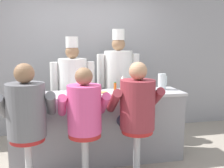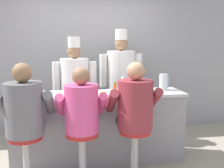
# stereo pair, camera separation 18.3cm
# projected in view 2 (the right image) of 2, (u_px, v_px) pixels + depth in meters

# --- Properties ---
(wall_back) EXTENTS (10.00, 0.06, 2.70)m
(wall_back) POSITION_uv_depth(u_px,v_px,m) (90.00, 58.00, 4.79)
(wall_back) COLOR #99999E
(wall_back) RESTS_ON ground_plane
(diner_counter) EXTENTS (2.34, 0.57, 0.96)m
(diner_counter) POSITION_uv_depth(u_px,v_px,m) (99.00, 127.00, 3.62)
(diner_counter) COLOR gray
(diner_counter) RESTS_ON ground_plane
(ketchup_bottle_red) EXTENTS (0.06, 0.06, 0.24)m
(ketchup_bottle_red) POSITION_uv_depth(u_px,v_px,m) (123.00, 85.00, 3.50)
(ketchup_bottle_red) COLOR red
(ketchup_bottle_red) RESTS_ON diner_counter
(mustard_bottle_yellow) EXTENTS (0.06, 0.06, 0.22)m
(mustard_bottle_yellow) POSITION_uv_depth(u_px,v_px,m) (133.00, 86.00, 3.50)
(mustard_bottle_yellow) COLOR yellow
(mustard_bottle_yellow) RESTS_ON diner_counter
(hot_sauce_bottle_orange) EXTENTS (0.04, 0.04, 0.15)m
(hot_sauce_bottle_orange) POSITION_uv_depth(u_px,v_px,m) (115.00, 88.00, 3.49)
(hot_sauce_bottle_orange) COLOR orange
(hot_sauce_bottle_orange) RESTS_ON diner_counter
(water_pitcher_clear) EXTENTS (0.13, 0.12, 0.23)m
(water_pitcher_clear) POSITION_uv_depth(u_px,v_px,m) (163.00, 82.00, 3.75)
(water_pitcher_clear) COLOR silver
(water_pitcher_clear) RESTS_ON diner_counter
(breakfast_plate) EXTENTS (0.24, 0.24, 0.05)m
(breakfast_plate) POSITION_uv_depth(u_px,v_px,m) (103.00, 93.00, 3.42)
(breakfast_plate) COLOR white
(breakfast_plate) RESTS_ON diner_counter
(cereal_bowl) EXTENTS (0.15, 0.15, 0.05)m
(cereal_bowl) POSITION_uv_depth(u_px,v_px,m) (87.00, 91.00, 3.51)
(cereal_bowl) COLOR #B24C47
(cereal_bowl) RESTS_ON diner_counter
(coffee_mug_blue) EXTENTS (0.14, 0.09, 0.10)m
(coffee_mug_blue) POSITION_uv_depth(u_px,v_px,m) (14.00, 93.00, 3.29)
(coffee_mug_blue) COLOR #4C7AB2
(coffee_mug_blue) RESTS_ON diner_counter
(coffee_mug_tan) EXTENTS (0.12, 0.08, 0.08)m
(coffee_mug_tan) POSITION_uv_depth(u_px,v_px,m) (37.00, 93.00, 3.34)
(coffee_mug_tan) COLOR beige
(coffee_mug_tan) RESTS_ON diner_counter
(cup_stack_steel) EXTENTS (0.11, 0.11, 0.36)m
(cup_stack_steel) POSITION_uv_depth(u_px,v_px,m) (138.00, 78.00, 3.71)
(cup_stack_steel) COLOR #B7BABF
(cup_stack_steel) RESTS_ON diner_counter
(napkin_dispenser_chrome) EXTENTS (0.12, 0.07, 0.14)m
(napkin_dispenser_chrome) POSITION_uv_depth(u_px,v_px,m) (78.00, 90.00, 3.38)
(napkin_dispenser_chrome) COLOR silver
(napkin_dispenser_chrome) RESTS_ON diner_counter
(diner_seated_grey) EXTENTS (0.63, 0.62, 1.42)m
(diner_seated_grey) POSITION_uv_depth(u_px,v_px,m) (25.00, 113.00, 2.89)
(diner_seated_grey) COLOR #B2B5BA
(diner_seated_grey) RESTS_ON ground_plane
(diner_seated_pink) EXTENTS (0.58, 0.57, 1.36)m
(diner_seated_pink) POSITION_uv_depth(u_px,v_px,m) (82.00, 113.00, 2.99)
(diner_seated_pink) COLOR #B2B5BA
(diner_seated_pink) RESTS_ON ground_plane
(diner_seated_maroon) EXTENTS (0.62, 0.61, 1.42)m
(diner_seated_maroon) POSITION_uv_depth(u_px,v_px,m) (135.00, 108.00, 3.09)
(diner_seated_maroon) COLOR #B2B5BA
(diner_seated_maroon) RESTS_ON ground_plane
(cook_in_whites_near) EXTENTS (0.67, 0.43, 1.72)m
(cook_in_whites_near) POSITION_uv_depth(u_px,v_px,m) (75.00, 88.00, 4.05)
(cook_in_whites_near) COLOR #232328
(cook_in_whites_near) RESTS_ON ground_plane
(cook_in_whites_far) EXTENTS (0.72, 0.46, 1.85)m
(cook_in_whites_far) POSITION_uv_depth(u_px,v_px,m) (121.00, 80.00, 4.40)
(cook_in_whites_far) COLOR #232328
(cook_in_whites_far) RESTS_ON ground_plane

